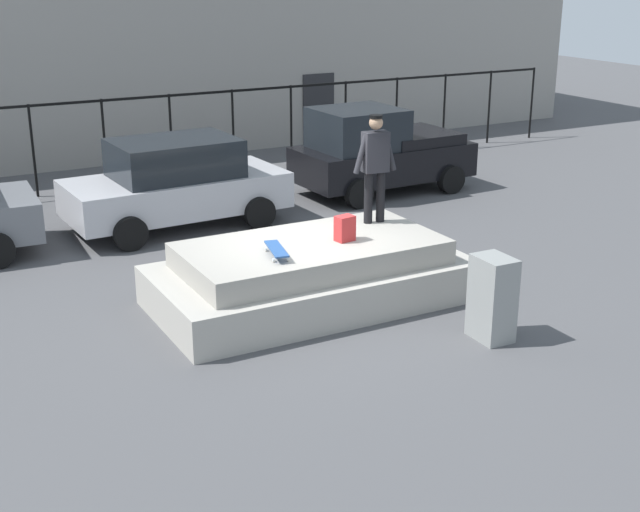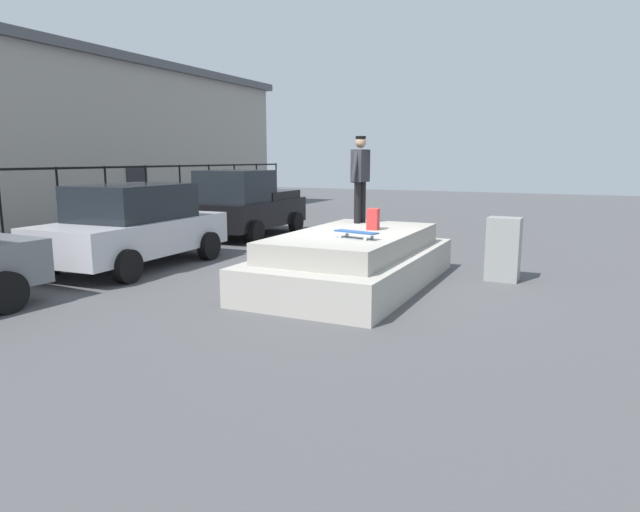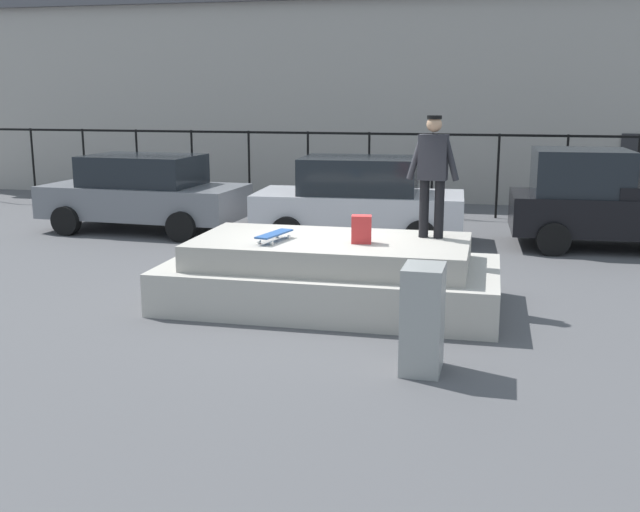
{
  "view_description": "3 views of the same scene",
  "coord_description": "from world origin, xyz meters",
  "px_view_note": "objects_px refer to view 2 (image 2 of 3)",
  "views": [
    {
      "loc": [
        -5.8,
        -11.13,
        5.01
      ],
      "look_at": [
        0.56,
        0.57,
        0.46
      ],
      "focal_mm": 48.43,
      "sensor_mm": 36.0,
      "label": 1
    },
    {
      "loc": [
        -9.23,
        -3.87,
        2.29
      ],
      "look_at": [
        0.33,
        0.72,
        0.42
      ],
      "focal_mm": 31.16,
      "sensor_mm": 36.0,
      "label": 2
    },
    {
      "loc": [
        2.26,
        -10.56,
        3.04
      ],
      "look_at": [
        -0.28,
        0.56,
        0.57
      ],
      "focal_mm": 42.29,
      "sensor_mm": 36.0,
      "label": 3
    }
  ],
  "objects_px": {
    "skateboard": "(356,232)",
    "car_silver_sedan_mid": "(133,226)",
    "utility_box": "(503,249)",
    "car_black_pickup_far": "(246,204)",
    "skateboarder": "(360,174)",
    "backpack": "(373,219)"
  },
  "relations": [
    {
      "from": "skateboarder",
      "to": "utility_box",
      "type": "distance_m",
      "value": 3.18
    },
    {
      "from": "skateboarder",
      "to": "car_black_pickup_far",
      "type": "relative_size",
      "value": 0.43
    },
    {
      "from": "car_black_pickup_far",
      "to": "skateboard",
      "type": "bearing_deg",
      "value": -133.24
    },
    {
      "from": "skateboarder",
      "to": "car_silver_sedan_mid",
      "type": "bearing_deg",
      "value": 112.56
    },
    {
      "from": "skateboard",
      "to": "car_silver_sedan_mid",
      "type": "distance_m",
      "value": 5.22
    },
    {
      "from": "car_silver_sedan_mid",
      "to": "skateboarder",
      "type": "bearing_deg",
      "value": -67.44
    },
    {
      "from": "skateboarder",
      "to": "skateboard",
      "type": "xyz_separation_m",
      "value": [
        -2.15,
        -0.78,
        -0.91
      ]
    },
    {
      "from": "skateboarder",
      "to": "backpack",
      "type": "height_order",
      "value": "skateboarder"
    },
    {
      "from": "utility_box",
      "to": "car_black_pickup_far",
      "type": "bearing_deg",
      "value": 70.27
    },
    {
      "from": "skateboard",
      "to": "car_silver_sedan_mid",
      "type": "relative_size",
      "value": 0.19
    },
    {
      "from": "skateboarder",
      "to": "backpack",
      "type": "xyz_separation_m",
      "value": [
        -0.92,
        -0.63,
        -0.81
      ]
    },
    {
      "from": "car_silver_sedan_mid",
      "to": "car_black_pickup_far",
      "type": "xyz_separation_m",
      "value": [
        4.94,
        0.39,
        0.07
      ]
    },
    {
      "from": "car_silver_sedan_mid",
      "to": "car_black_pickup_far",
      "type": "distance_m",
      "value": 4.96
    },
    {
      "from": "skateboarder",
      "to": "utility_box",
      "type": "relative_size",
      "value": 1.46
    },
    {
      "from": "backpack",
      "to": "skateboard",
      "type": "bearing_deg",
      "value": 178.26
    },
    {
      "from": "skateboard",
      "to": "utility_box",
      "type": "distance_m",
      "value": 3.14
    },
    {
      "from": "utility_box",
      "to": "car_silver_sedan_mid",
      "type": "bearing_deg",
      "value": 106.65
    },
    {
      "from": "skateboard",
      "to": "car_silver_sedan_mid",
      "type": "bearing_deg",
      "value": 86.57
    },
    {
      "from": "car_silver_sedan_mid",
      "to": "car_black_pickup_far",
      "type": "relative_size",
      "value": 1.07
    },
    {
      "from": "backpack",
      "to": "car_black_pickup_far",
      "type": "distance_m",
      "value": 6.77
    },
    {
      "from": "skateboard",
      "to": "car_black_pickup_far",
      "type": "relative_size",
      "value": 0.2
    },
    {
      "from": "backpack",
      "to": "car_silver_sedan_mid",
      "type": "xyz_separation_m",
      "value": [
        -0.92,
        5.05,
        -0.29
      ]
    }
  ]
}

